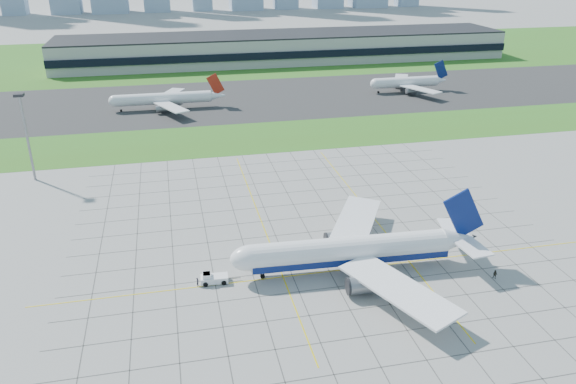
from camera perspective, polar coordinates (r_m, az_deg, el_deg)
name	(u,v)px	position (r m, az deg, el deg)	size (l,w,h in m)	color
ground	(327,266)	(121.14, 3.96, -7.56)	(1400.00, 1400.00, 0.00)	#9C9B96
grass_median	(257,137)	(201.47, -3.15, 5.57)	(700.00, 35.00, 0.04)	#39671D
asphalt_taxiway	(237,99)	(253.78, -5.22, 9.36)	(700.00, 75.00, 0.04)	#383838
grass_far	(213,56)	(360.81, -7.60, 13.56)	(700.00, 145.00, 0.04)	#39671D
apron_markings	(315,242)	(130.45, 2.80, -5.06)	(120.00, 130.00, 0.03)	#474744
terminal	(285,47)	(340.76, -0.33, 14.51)	(260.00, 43.00, 15.80)	#B7B7B2
light_mast	(25,126)	(175.11, -25.15, 6.05)	(2.50, 2.50, 25.60)	gray
airliner	(352,251)	(118.03, 6.50, -5.94)	(54.25, 54.88, 17.07)	white
pushback_tug	(213,278)	(116.08, -7.64, -8.68)	(8.17, 3.08, 2.26)	white
crew_near	(198,282)	(115.50, -9.16, -9.01)	(0.68, 0.45, 1.86)	black
crew_far	(495,274)	(123.91, 20.29, -7.86)	(0.93, 0.72, 1.91)	black
distant_jet_1	(165,98)	(241.74, -12.40, 9.26)	(45.21, 42.66, 14.08)	white
distant_jet_2	(407,82)	(271.61, 12.04, 10.87)	(35.80, 42.66, 14.08)	white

